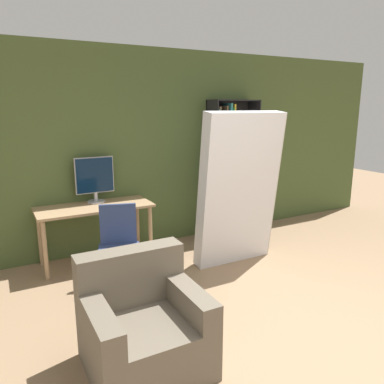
% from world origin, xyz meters
% --- Properties ---
extents(ground_plane, '(16.00, 16.00, 0.00)m').
position_xyz_m(ground_plane, '(0.00, 0.00, 0.00)').
color(ground_plane, '#937556').
extents(wall_back, '(8.00, 0.06, 2.70)m').
position_xyz_m(wall_back, '(0.00, 3.15, 1.35)').
color(wall_back, '#47592D').
rests_on(wall_back, ground).
extents(desk, '(1.39, 0.59, 0.73)m').
position_xyz_m(desk, '(-1.08, 2.82, 0.64)').
color(desk, tan).
rests_on(desk, ground).
extents(monitor, '(0.49, 0.22, 0.58)m').
position_xyz_m(monitor, '(-1.02, 2.99, 1.05)').
color(monitor, '#B7B7BC').
rests_on(monitor, desk).
extents(office_chair, '(0.55, 0.55, 0.90)m').
position_xyz_m(office_chair, '(-1.03, 2.03, 0.36)').
color(office_chair, '#4C4C51').
rests_on(office_chair, ground).
extents(bookshelf, '(0.75, 0.32, 2.03)m').
position_xyz_m(bookshelf, '(0.96, 2.99, 0.99)').
color(bookshelf, black).
rests_on(bookshelf, ground).
extents(mattress_near, '(1.04, 0.41, 1.89)m').
position_xyz_m(mattress_near, '(0.47, 1.95, 0.94)').
color(mattress_near, silver).
rests_on(mattress_near, ground).
extents(armchair, '(0.85, 0.80, 0.85)m').
position_xyz_m(armchair, '(-1.27, 0.72, 0.32)').
color(armchair, '#665B4C').
rests_on(armchair, ground).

